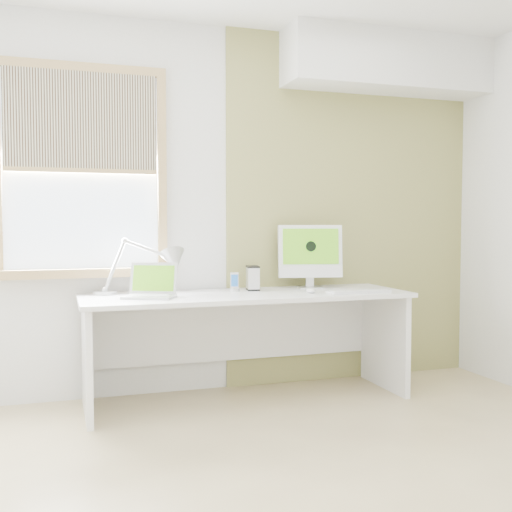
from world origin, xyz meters
name	(u,v)px	position (x,y,z in m)	size (l,w,h in m)	color
room	(328,202)	(0.00, 0.00, 1.30)	(4.04, 3.54, 2.64)	tan
accent_wall	(351,210)	(1.00, 1.74, 1.30)	(2.00, 0.02, 2.60)	#9B8D4C
soffit	(387,63)	(1.20, 1.57, 2.40)	(1.60, 0.40, 0.42)	white
window	(82,172)	(-1.00, 1.71, 1.54)	(1.20, 0.14, 1.42)	#A98852
desk	(245,321)	(0.05, 1.44, 0.53)	(2.20, 0.70, 0.73)	white
desk_lamp	(161,265)	(-0.52, 1.50, 0.93)	(0.64, 0.36, 0.38)	silver
laptop	(151,289)	(-0.60, 1.37, 0.78)	(0.38, 0.35, 0.22)	silver
phone_dock	(234,286)	(-0.01, 1.51, 0.77)	(0.08, 0.08, 0.13)	silver
external_drive	(253,278)	(0.14, 1.55, 0.82)	(0.10, 0.14, 0.17)	silver
imac	(310,253)	(0.58, 1.56, 0.99)	(0.47, 0.20, 0.46)	silver
keyboard	(359,291)	(0.77, 1.17, 0.74)	(0.44, 0.13, 0.02)	white
mouse	(311,291)	(0.46, 1.26, 0.75)	(0.06, 0.11, 0.03)	white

